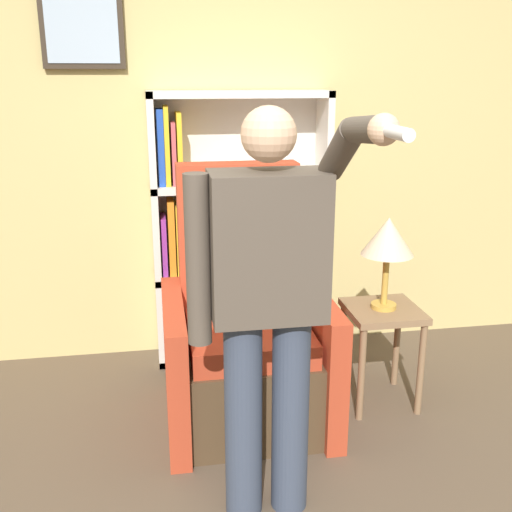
{
  "coord_description": "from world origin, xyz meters",
  "views": [
    {
      "loc": [
        -0.52,
        -1.66,
        1.74
      ],
      "look_at": [
        -0.11,
        0.74,
        1.0
      ],
      "focal_mm": 42.0,
      "sensor_mm": 36.0,
      "label": 1
    }
  ],
  "objects": [
    {
      "name": "wall_back",
      "position": [
        -0.01,
        2.03,
        1.41
      ],
      "size": [
        8.0,
        0.11,
        2.8
      ],
      "color": "tan",
      "rests_on": "ground_plane"
    },
    {
      "name": "bookcase",
      "position": [
        -0.12,
        1.87,
        0.79
      ],
      "size": [
        1.06,
        0.28,
        1.65
      ],
      "color": "silver",
      "rests_on": "ground_plane"
    },
    {
      "name": "armchair",
      "position": [
        -0.1,
        1.15,
        0.4
      ],
      "size": [
        0.83,
        0.8,
        1.3
      ],
      "color": "#4C3823",
      "rests_on": "ground_plane"
    },
    {
      "name": "person_standing",
      "position": [
        -0.13,
        0.39,
        0.94
      ],
      "size": [
        0.57,
        0.78,
        1.64
      ],
      "color": "#384256",
      "rests_on": "ground_plane"
    },
    {
      "name": "side_table",
      "position": [
        0.64,
        1.14,
        0.44
      ],
      "size": [
        0.38,
        0.38,
        0.55
      ],
      "color": "#846647",
      "rests_on": "ground_plane"
    },
    {
      "name": "table_lamp",
      "position": [
        0.64,
        1.14,
        0.93
      ],
      "size": [
        0.27,
        0.27,
        0.49
      ],
      "color": "gold",
      "rests_on": "side_table"
    }
  ]
}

